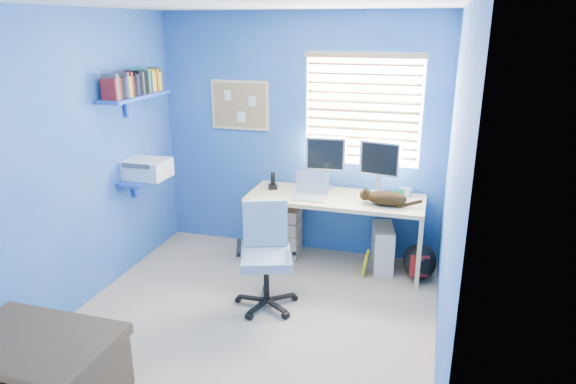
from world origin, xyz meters
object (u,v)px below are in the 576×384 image
(desk, at_px, (334,231))
(office_chair, at_px, (266,269))
(tower_pc, at_px, (382,247))
(laptop, at_px, (309,187))
(cat, at_px, (386,198))

(desk, xyz_separation_m, office_chair, (-0.42, -0.92, -0.03))
(office_chair, bearing_deg, desk, 65.66)
(desk, bearing_deg, office_chair, -114.34)
(tower_pc, xyz_separation_m, office_chair, (-0.90, -0.99, 0.11))
(laptop, xyz_separation_m, office_chair, (-0.18, -0.81, -0.51))
(desk, height_order, laptop, laptop)
(laptop, height_order, tower_pc, laptop)
(laptop, bearing_deg, office_chair, -102.70)
(laptop, xyz_separation_m, cat, (0.75, -0.00, -0.04))
(tower_pc, bearing_deg, desk, 176.29)
(desk, relative_size, cat, 4.55)
(cat, height_order, office_chair, office_chair)
(laptop, relative_size, tower_pc, 0.73)
(laptop, bearing_deg, cat, -0.39)
(desk, bearing_deg, laptop, -155.35)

